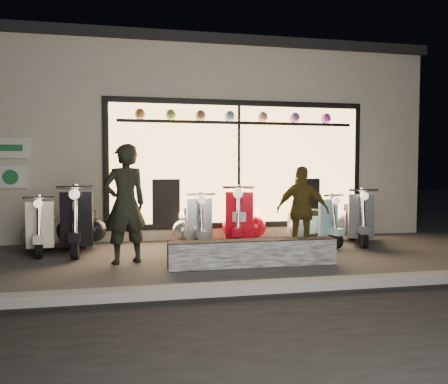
% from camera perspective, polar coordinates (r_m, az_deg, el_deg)
% --- Properties ---
extents(ground, '(40.00, 40.00, 0.00)m').
position_cam_1_polar(ground, '(7.14, -0.86, -8.71)').
color(ground, '#383533').
rests_on(ground, ground).
extents(kerb, '(40.00, 0.25, 0.12)m').
position_cam_1_polar(kerb, '(5.23, 3.17, -12.42)').
color(kerb, slate).
rests_on(kerb, ground).
extents(shop_building, '(10.20, 6.23, 4.20)m').
position_cam_1_polar(shop_building, '(11.95, -5.16, 6.12)').
color(shop_building, beige).
rests_on(shop_building, ground).
extents(graffiti_barrier, '(2.52, 0.28, 0.40)m').
position_cam_1_polar(graffiti_barrier, '(6.57, 3.80, -7.97)').
color(graffiti_barrier, black).
rests_on(graffiti_barrier, ground).
extents(scooter_silver, '(0.49, 1.39, 0.99)m').
position_cam_1_polar(scooter_silver, '(8.22, -3.95, -4.35)').
color(scooter_silver, black).
rests_on(scooter_silver, ground).
extents(scooter_red, '(0.84, 1.54, 1.11)m').
position_cam_1_polar(scooter_red, '(8.40, 2.50, -3.88)').
color(scooter_red, black).
rests_on(scooter_red, ground).
extents(scooter_black, '(0.52, 1.58, 1.13)m').
position_cam_1_polar(scooter_black, '(8.21, -18.26, -4.11)').
color(scooter_black, black).
rests_on(scooter_black, ground).
extents(scooter_cream, '(0.52, 1.36, 0.97)m').
position_cam_1_polar(scooter_cream, '(8.38, -22.55, -4.51)').
color(scooter_cream, black).
rests_on(scooter_cream, ground).
extents(scooter_blue, '(0.71, 1.32, 0.95)m').
position_cam_1_polar(scooter_blue, '(8.72, 11.18, -4.10)').
color(scooter_blue, black).
rests_on(scooter_blue, ground).
extents(scooter_grey, '(0.72, 1.46, 1.04)m').
position_cam_1_polar(scooter_grey, '(9.11, 16.65, -3.63)').
color(scooter_grey, black).
rests_on(scooter_grey, ground).
extents(man, '(0.78, 0.66, 1.83)m').
position_cam_1_polar(man, '(6.85, -12.79, -1.53)').
color(man, black).
rests_on(man, ground).
extents(woman, '(0.94, 0.77, 1.50)m').
position_cam_1_polar(woman, '(7.46, 10.19, -2.43)').
color(woman, brown).
rests_on(woman, ground).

